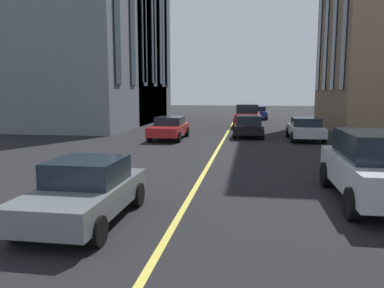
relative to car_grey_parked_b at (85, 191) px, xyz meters
name	(u,v)px	position (x,y,z in m)	size (l,w,h in m)	color
lane_centre_line	(219,147)	(11.95, -2.04, -0.70)	(80.00, 0.16, 0.01)	#D8C64C
car_grey_parked_b	(85,191)	(0.00, 0.00, 0.00)	(3.90, 1.89, 1.40)	slate
car_white_mid	(376,167)	(2.51, -6.94, 0.27)	(4.70, 2.14, 1.88)	silver
car_silver_far	(305,129)	(15.58, -6.94, 0.00)	(4.40, 1.95, 1.37)	#B7BABF
car_blue_oncoming	(258,112)	(32.99, -4.41, 0.00)	(4.40, 1.95, 1.37)	navy
car_red_near	(169,128)	(14.82, 1.29, 0.00)	(4.40, 1.95, 1.37)	#B21E1E
car_black_trailing	(249,126)	(16.65, -3.56, 0.00)	(3.90, 1.89, 1.40)	black
car_red_parked_a	(247,115)	(23.63, -3.37, 0.27)	(4.70, 2.14, 1.88)	#B21E1E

